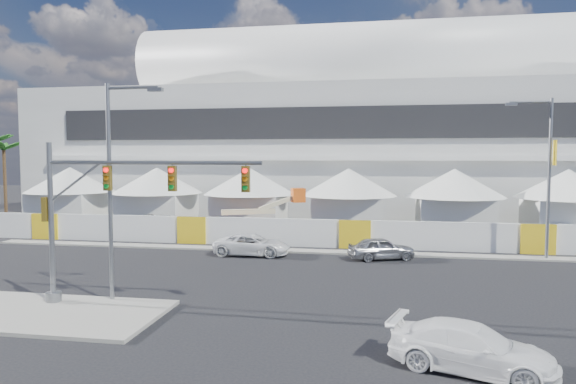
% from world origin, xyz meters
% --- Properties ---
extents(ground, '(160.00, 160.00, 0.00)m').
position_xyz_m(ground, '(0.00, 0.00, 0.00)').
color(ground, black).
rests_on(ground, ground).
extents(median_island, '(10.00, 5.00, 0.15)m').
position_xyz_m(median_island, '(-6.00, -3.00, 0.07)').
color(median_island, gray).
rests_on(median_island, ground).
extents(stadium, '(80.00, 24.80, 21.98)m').
position_xyz_m(stadium, '(8.71, 41.50, 9.45)').
color(stadium, silver).
rests_on(stadium, ground).
extents(tent_row, '(53.40, 8.40, 5.40)m').
position_xyz_m(tent_row, '(0.50, 24.00, 3.15)').
color(tent_row, white).
rests_on(tent_row, ground).
extents(hoarding_fence, '(70.00, 0.25, 2.00)m').
position_xyz_m(hoarding_fence, '(6.00, 14.50, 1.00)').
color(hoarding_fence, white).
rests_on(hoarding_fence, ground).
extents(palm_cluster, '(10.60, 10.60, 8.55)m').
position_xyz_m(palm_cluster, '(-33.46, 29.50, 6.88)').
color(palm_cluster, '#47331E').
rests_on(palm_cluster, ground).
extents(sedan_silver, '(2.99, 4.44, 1.40)m').
position_xyz_m(sedan_silver, '(7.80, 10.89, 0.70)').
color(sedan_silver, '#9A9B9F').
rests_on(sedan_silver, ground).
extents(pickup_curb, '(2.37, 5.01, 1.38)m').
position_xyz_m(pickup_curb, '(-0.54, 10.83, 0.69)').
color(pickup_curb, white).
rests_on(pickup_curb, ground).
extents(pickup_near, '(3.40, 5.27, 1.42)m').
position_xyz_m(pickup_near, '(10.36, -5.68, 0.71)').
color(pickup_near, white).
rests_on(pickup_near, ground).
extents(lot_car_a, '(1.42, 3.92, 1.28)m').
position_xyz_m(lot_car_a, '(22.05, 20.43, 0.64)').
color(lot_car_a, white).
rests_on(lot_car_a, ground).
extents(lot_car_c, '(3.45, 5.40, 1.46)m').
position_xyz_m(lot_car_c, '(-9.95, 19.02, 0.73)').
color(lot_car_c, '#A2A3A7').
rests_on(lot_car_c, ground).
extents(traffic_mast, '(9.70, 0.67, 6.91)m').
position_xyz_m(traffic_mast, '(-4.23, -1.58, 4.04)').
color(traffic_mast, slate).
rests_on(traffic_mast, median_island).
extents(streetlight_median, '(2.61, 0.26, 9.45)m').
position_xyz_m(streetlight_median, '(-3.77, -0.80, 5.58)').
color(streetlight_median, gray).
rests_on(streetlight_median, median_island).
extents(streetlight_curb, '(2.97, 0.67, 10.03)m').
position_xyz_m(streetlight_curb, '(17.74, 12.50, 5.81)').
color(streetlight_curb, slate).
rests_on(streetlight_curb, ground).
extents(boom_lift, '(8.08, 3.17, 3.95)m').
position_xyz_m(boom_lift, '(-2.73, 16.25, 1.06)').
color(boom_lift, '#E35815').
rests_on(boom_lift, ground).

